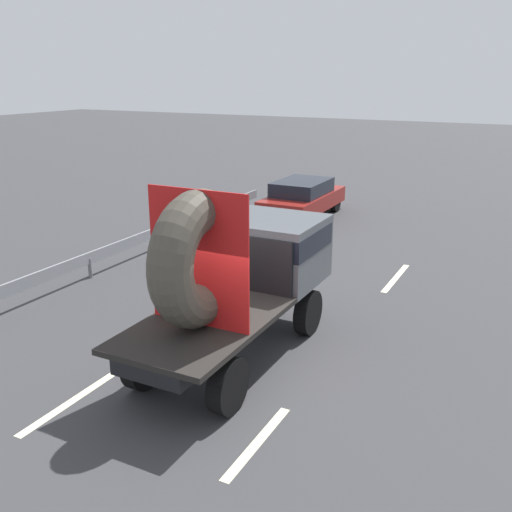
# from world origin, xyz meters

# --- Properties ---
(ground_plane) EXTENTS (120.00, 120.00, 0.00)m
(ground_plane) POSITION_xyz_m (0.00, 0.00, 0.00)
(ground_plane) COLOR #38383A
(flatbed_truck) EXTENTS (2.02, 5.35, 3.51)m
(flatbed_truck) POSITION_xyz_m (-0.15, 1.01, 1.73)
(flatbed_truck) COLOR black
(flatbed_truck) RESTS_ON ground_plane
(distant_sedan) EXTENTS (1.88, 4.38, 1.43)m
(distant_sedan) POSITION_xyz_m (-3.45, 11.83, 0.77)
(distant_sedan) COLOR black
(distant_sedan) RESTS_ON ground_plane
(guardrail) EXTENTS (0.10, 15.61, 0.71)m
(guardrail) POSITION_xyz_m (-5.84, 4.80, 0.53)
(guardrail) COLOR gray
(guardrail) RESTS_ON ground_plane
(lane_dash_left_near) EXTENTS (0.16, 2.61, 0.01)m
(lane_dash_left_near) POSITION_xyz_m (-1.80, -1.85, 0.00)
(lane_dash_left_near) COLOR beige
(lane_dash_left_near) RESTS_ON ground_plane
(lane_dash_left_far) EXTENTS (0.16, 2.96, 0.01)m
(lane_dash_left_far) POSITION_xyz_m (-1.80, 6.17, 0.00)
(lane_dash_left_far) COLOR beige
(lane_dash_left_far) RESTS_ON ground_plane
(lane_dash_right_near) EXTENTS (0.16, 2.02, 0.01)m
(lane_dash_right_near) POSITION_xyz_m (1.50, -1.59, 0.00)
(lane_dash_right_near) COLOR beige
(lane_dash_right_near) RESTS_ON ground_plane
(lane_dash_right_far) EXTENTS (0.16, 2.46, 0.01)m
(lane_dash_right_far) POSITION_xyz_m (1.50, 6.60, 0.00)
(lane_dash_right_far) COLOR beige
(lane_dash_right_far) RESTS_ON ground_plane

